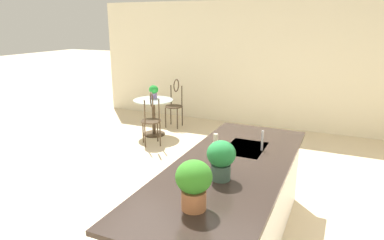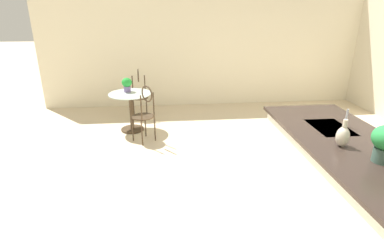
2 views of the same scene
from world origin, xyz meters
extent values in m
plane|color=beige|center=(0.00, 0.00, 0.00)|extent=(40.00, 40.00, 0.00)
cube|color=beige|center=(-4.26, 0.00, 1.35)|extent=(0.12, 7.80, 2.70)
cube|color=white|center=(0.30, 0.85, 0.44)|extent=(2.70, 0.96, 0.88)
cube|color=#2D231E|center=(0.30, 0.85, 0.90)|extent=(2.80, 1.06, 0.04)
cube|color=#B2B5BA|center=(-0.25, 0.85, 0.91)|extent=(0.56, 0.40, 0.03)
cylinder|color=#3D2D1E|center=(-2.65, -1.73, 0.01)|extent=(0.44, 0.44, 0.03)
cylinder|color=#3D2D1E|center=(-2.65, -1.73, 0.38)|extent=(0.07, 0.07, 0.69)
cylinder|color=#B2C6C1|center=(-2.65, -1.73, 0.73)|extent=(0.80, 0.80, 0.01)
cylinder|color=#3D2D1E|center=(-3.20, -1.47, 0.23)|extent=(0.03, 0.03, 0.45)
cylinder|color=#3D2D1E|center=(-3.19, -1.75, 0.23)|extent=(0.03, 0.03, 0.45)
cylinder|color=#3D2D1E|center=(-3.48, -1.49, 0.23)|extent=(0.03, 0.03, 0.45)
cylinder|color=#3D2D1E|center=(-3.47, -1.77, 0.23)|extent=(0.03, 0.03, 0.45)
cylinder|color=#3D2D1E|center=(-3.33, -1.62, 0.46)|extent=(0.40, 0.40, 0.02)
cylinder|color=#3D2D1E|center=(-3.49, -1.50, 0.68)|extent=(0.03, 0.03, 0.45)
cylinder|color=#3D2D1E|center=(-3.48, -1.76, 0.68)|extent=(0.03, 0.03, 0.45)
torus|color=#3D2D1E|center=(-3.48, -1.63, 0.90)|extent=(0.28, 0.04, 0.28)
cylinder|color=#3D2D1E|center=(-2.14, -1.67, 0.23)|extent=(0.03, 0.03, 0.45)
cylinder|color=#3D2D1E|center=(-2.32, -1.45, 0.23)|extent=(0.03, 0.03, 0.45)
cylinder|color=#3D2D1E|center=(-1.92, -1.49, 0.23)|extent=(0.03, 0.03, 0.45)
cylinder|color=#3D2D1E|center=(-2.10, -1.28, 0.23)|extent=(0.03, 0.03, 0.45)
cylinder|color=#3D2D1E|center=(-2.12, -1.47, 0.46)|extent=(0.53, 0.53, 0.02)
cylinder|color=#3D2D1E|center=(-1.92, -1.48, 0.68)|extent=(0.03, 0.03, 0.45)
cylinder|color=#3D2D1E|center=(-2.09, -1.28, 0.68)|extent=(0.03, 0.03, 0.45)
torus|color=#3D2D1E|center=(-2.00, -1.38, 0.90)|extent=(0.23, 0.20, 0.28)
cylinder|color=#B2B5BA|center=(-0.25, 1.03, 1.03)|extent=(0.02, 0.02, 0.22)
cylinder|color=#7A669E|center=(-2.78, -1.79, 0.79)|extent=(0.13, 0.13, 0.10)
ellipsoid|color=green|center=(-2.78, -1.79, 0.92)|extent=(0.19, 0.19, 0.17)
cylinder|color=#385147|center=(0.60, 0.87, 0.99)|extent=(0.17, 0.17, 0.14)
ellipsoid|color=#BCB29E|center=(0.25, 0.69, 1.02)|extent=(0.13, 0.13, 0.21)
cylinder|color=#BCB29E|center=(0.25, 0.69, 1.17)|extent=(0.04, 0.04, 0.08)
camera|label=1|loc=(3.23, 1.78, 2.24)|focal=32.41mm
camera|label=2|loc=(2.85, -1.09, 2.24)|focal=28.01mm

